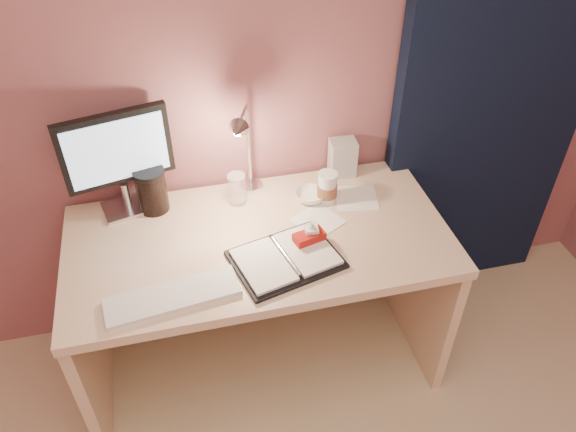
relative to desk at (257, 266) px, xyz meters
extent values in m
plane|color=#8B5057|center=(0.00, 0.30, 0.75)|extent=(3.50, 0.00, 3.50)
cube|color=black|center=(1.05, 0.24, 0.60)|extent=(0.85, 0.08, 2.20)
cube|color=beige|center=(0.00, -0.07, 0.21)|extent=(1.40, 0.70, 0.04)
cube|color=beige|center=(-0.68, -0.07, -0.16)|extent=(0.04, 0.66, 0.69)
cube|color=beige|center=(0.68, -0.07, -0.16)|extent=(0.04, 0.66, 0.69)
cube|color=beige|center=(0.00, 0.26, -0.10)|extent=(1.32, 0.03, 0.55)
cube|color=silver|center=(-0.46, 0.21, 0.23)|extent=(0.22, 0.18, 0.01)
cylinder|color=silver|center=(-0.46, 0.21, 0.29)|extent=(0.03, 0.03, 0.11)
cube|color=black|center=(-0.46, 0.21, 0.51)|extent=(0.39, 0.12, 0.28)
cube|color=#AAC5E6|center=(-0.46, 0.18, 0.51)|extent=(0.34, 0.08, 0.24)
cube|color=white|center=(-0.33, -0.30, 0.23)|extent=(0.45, 0.18, 0.02)
cube|color=black|center=(0.07, -0.22, 0.23)|extent=(0.41, 0.35, 0.01)
cube|color=white|center=(-0.02, -0.24, 0.24)|extent=(0.21, 0.26, 0.01)
cube|color=white|center=(0.15, -0.20, 0.24)|extent=(0.21, 0.26, 0.01)
cube|color=#A20D16|center=(0.17, -0.16, 0.27)|extent=(0.12, 0.08, 0.03)
cube|color=white|center=(0.42, 0.06, 0.23)|extent=(0.19, 0.19, 0.00)
cube|color=white|center=(0.23, -0.04, 0.23)|extent=(0.21, 0.21, 0.00)
cylinder|color=white|center=(0.30, 0.08, 0.28)|extent=(0.07, 0.07, 0.12)
cylinder|color=brown|center=(0.30, 0.08, 0.28)|extent=(0.08, 0.08, 0.05)
cylinder|color=white|center=(0.30, 0.08, 0.35)|extent=(0.08, 0.08, 0.01)
cylinder|color=white|center=(-0.04, 0.15, 0.29)|extent=(0.07, 0.07, 0.12)
imported|color=white|center=(0.24, 0.09, 0.24)|extent=(0.15, 0.15, 0.04)
imported|color=white|center=(0.18, -0.15, 0.28)|extent=(0.05, 0.05, 0.10)
cylinder|color=black|center=(-0.36, 0.18, 0.31)|extent=(0.11, 0.11, 0.16)
cube|color=beige|center=(0.41, 0.23, 0.30)|extent=(0.11, 0.09, 0.16)
cylinder|color=silver|center=(0.03, 0.23, 0.23)|extent=(0.09, 0.09, 0.02)
cylinder|color=silver|center=(0.03, 0.23, 0.42)|extent=(0.01, 0.01, 0.35)
cone|color=silver|center=(0.09, 0.08, 0.59)|extent=(0.09, 0.08, 0.07)
camera|label=1|loc=(-0.25, -1.58, 1.60)|focal=35.00mm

